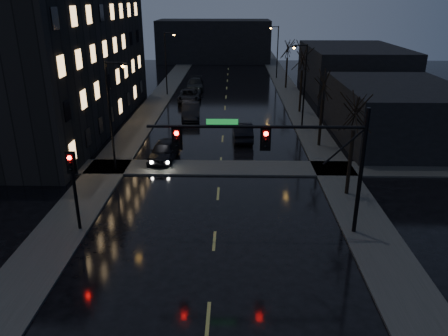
{
  "coord_description": "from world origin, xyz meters",
  "views": [
    {
      "loc": [
        0.95,
        -12.13,
        12.03
      ],
      "look_at": [
        0.46,
        10.45,
        3.2
      ],
      "focal_mm": 35.0,
      "sensor_mm": 36.0,
      "label": 1
    }
  ],
  "objects_px": {
    "oncoming_car_a": "(164,151)",
    "lead_car": "(242,131)",
    "oncoming_car_d": "(195,84)",
    "oncoming_car_b": "(191,111)",
    "oncoming_car_c": "(190,96)"
  },
  "relations": [
    {
      "from": "oncoming_car_d",
      "to": "oncoming_car_b",
      "type": "bearing_deg",
      "value": -90.44
    },
    {
      "from": "oncoming_car_a",
      "to": "oncoming_car_d",
      "type": "distance_m",
      "value": 28.23
    },
    {
      "from": "oncoming_car_d",
      "to": "lead_car",
      "type": "height_order",
      "value": "oncoming_car_d"
    },
    {
      "from": "oncoming_car_c",
      "to": "lead_car",
      "type": "distance_m",
      "value": 16.38
    },
    {
      "from": "oncoming_car_a",
      "to": "lead_car",
      "type": "bearing_deg",
      "value": 47.29
    },
    {
      "from": "oncoming_car_a",
      "to": "oncoming_car_b",
      "type": "bearing_deg",
      "value": 91.38
    },
    {
      "from": "oncoming_car_d",
      "to": "lead_car",
      "type": "relative_size",
      "value": 1.17
    },
    {
      "from": "oncoming_car_a",
      "to": "oncoming_car_b",
      "type": "height_order",
      "value": "oncoming_car_b"
    },
    {
      "from": "oncoming_car_b",
      "to": "oncoming_car_c",
      "type": "relative_size",
      "value": 0.92
    },
    {
      "from": "oncoming_car_b",
      "to": "lead_car",
      "type": "xyz_separation_m",
      "value": [
        5.31,
        -7.0,
        -0.06
      ]
    },
    {
      "from": "lead_car",
      "to": "oncoming_car_b",
      "type": "bearing_deg",
      "value": -55.4
    },
    {
      "from": "oncoming_car_a",
      "to": "lead_car",
      "type": "distance_m",
      "value": 8.39
    },
    {
      "from": "oncoming_car_d",
      "to": "lead_car",
      "type": "bearing_deg",
      "value": -78.33
    },
    {
      "from": "oncoming_car_a",
      "to": "oncoming_car_d",
      "type": "relative_size",
      "value": 0.82
    },
    {
      "from": "lead_car",
      "to": "oncoming_car_d",
      "type": "bearing_deg",
      "value": -77.38
    }
  ]
}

